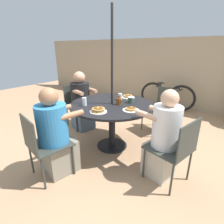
# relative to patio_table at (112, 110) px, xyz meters

# --- Properties ---
(ground_plane) EXTENTS (12.00, 12.00, 0.00)m
(ground_plane) POSITION_rel_patio_table_xyz_m (0.00, 0.00, -0.65)
(ground_plane) COLOR tan
(back_fence) EXTENTS (10.00, 0.06, 1.83)m
(back_fence) POSITION_rel_patio_table_xyz_m (0.00, 2.74, 0.26)
(back_fence) COLOR tan
(back_fence) RESTS_ON ground
(patio_table) EXTENTS (1.32, 1.32, 0.75)m
(patio_table) POSITION_rel_patio_table_xyz_m (0.00, 0.00, 0.00)
(patio_table) COLOR black
(patio_table) RESTS_ON ground
(umbrella_pole) EXTENTS (0.04, 0.04, 2.13)m
(umbrella_pole) POSITION_rel_patio_table_xyz_m (0.00, 0.00, 0.41)
(umbrella_pole) COLOR black
(umbrella_pole) RESTS_ON ground
(patio_chair_north) EXTENTS (0.59, 0.59, 0.86)m
(patio_chair_north) POSITION_rel_patio_table_xyz_m (0.39, 1.06, -0.15)
(patio_chair_north) COLOR #333833
(patio_chair_north) RESTS_ON ground
(patio_chair_east) EXTENTS (0.56, 0.56, 0.86)m
(patio_chair_east) POSITION_rel_patio_table_xyz_m (-1.10, 0.27, -0.15)
(patio_chair_east) COLOR #333833
(patio_chair_east) RESTS_ON ground
(diner_east) EXTENTS (0.56, 0.46, 1.16)m
(diner_east) POSITION_rel_patio_table_xyz_m (-0.93, 0.23, -0.13)
(diner_east) COLOR slate
(diner_east) RESTS_ON ground
(patio_chair_south) EXTENTS (0.54, 0.54, 0.86)m
(patio_chair_south) POSITION_rel_patio_table_xyz_m (-0.22, -1.11, -0.15)
(patio_chair_south) COLOR #333833
(patio_chair_south) RESTS_ON ground
(diner_south) EXTENTS (0.45, 0.56, 1.16)m
(diner_south) POSITION_rel_patio_table_xyz_m (-0.19, -0.94, -0.13)
(diner_south) COLOR gray
(diner_south) RESTS_ON ground
(patio_chair_west) EXTENTS (0.55, 0.55, 0.86)m
(patio_chair_west) POSITION_rel_patio_table_xyz_m (1.11, -0.26, -0.15)
(patio_chair_west) COLOR #333833
(patio_chair_west) RESTS_ON ground
(diner_west) EXTENTS (0.54, 0.42, 1.15)m
(diner_west) POSITION_rel_patio_table_xyz_m (0.94, -0.22, -0.12)
(diner_west) COLOR beige
(diner_west) RESTS_ON ground
(pancake_plate_a) EXTENTS (0.23, 0.23, 0.06)m
(pancake_plate_a) POSITION_rel_patio_table_xyz_m (0.02, 0.45, 0.12)
(pancake_plate_a) COLOR white
(pancake_plate_a) RESTS_ON patio_table
(pancake_plate_b) EXTENTS (0.23, 0.23, 0.05)m
(pancake_plate_b) POSITION_rel_patio_table_xyz_m (0.40, -0.10, 0.12)
(pancake_plate_b) COLOR white
(pancake_plate_b) RESTS_ON patio_table
(pancake_plate_c) EXTENTS (0.23, 0.23, 0.07)m
(pancake_plate_c) POSITION_rel_patio_table_xyz_m (0.08, -0.42, 0.13)
(pancake_plate_c) COLOR white
(pancake_plate_c) RESTS_ON patio_table
(syrup_bottle) EXTENTS (0.10, 0.07, 0.15)m
(syrup_bottle) POSITION_rel_patio_table_xyz_m (0.11, 0.02, 0.16)
(syrup_bottle) COLOR brown
(syrup_bottle) RESTS_ON patio_table
(coffee_cup) EXTENTS (0.09, 0.09, 0.09)m
(coffee_cup) POSITION_rel_patio_table_xyz_m (0.21, 0.22, 0.15)
(coffee_cup) COLOR #33513D
(coffee_cup) RESTS_ON patio_table
(drinking_glass_a) EXTENTS (0.07, 0.07, 0.11)m
(drinking_glass_a) POSITION_rel_patio_table_xyz_m (-0.01, 0.24, 0.16)
(drinking_glass_a) COLOR silver
(drinking_glass_a) RESTS_ON patio_table
(drinking_glass_b) EXTENTS (0.06, 0.06, 0.12)m
(drinking_glass_b) POSITION_rel_patio_table_xyz_m (-0.27, -0.33, 0.17)
(drinking_glass_b) COLOR silver
(drinking_glass_b) RESTS_ON patio_table
(bicycle) EXTENTS (1.45, 0.44, 0.71)m
(bicycle) POSITION_rel_patio_table_xyz_m (0.03, 2.42, -0.30)
(bicycle) COLOR black
(bicycle) RESTS_ON ground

